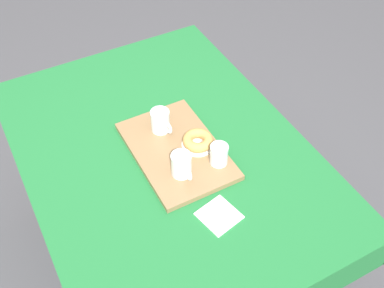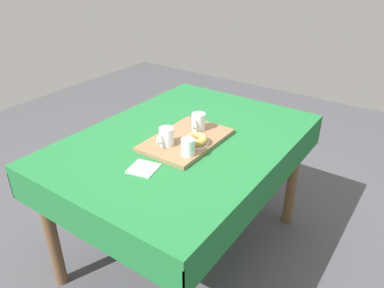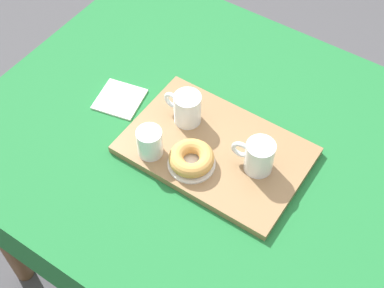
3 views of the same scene
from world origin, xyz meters
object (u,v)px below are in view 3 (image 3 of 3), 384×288
at_px(water_glass_near, 150,143).
at_px(sugar_donut_left, 191,158).
at_px(tea_mug_left, 186,110).
at_px(tea_mug_right, 259,157).
at_px(donut_plate_left, 191,163).
at_px(dining_table, 231,168).
at_px(serving_tray, 216,150).
at_px(paper_napkin, 120,99).

relative_size(water_glass_near, sugar_donut_left, 0.70).
relative_size(tea_mug_left, water_glass_near, 1.38).
relative_size(tea_mug_right, donut_plate_left, 0.91).
relative_size(dining_table, serving_tray, 3.01).
distance_m(dining_table, sugar_donut_left, 0.19).
bearing_deg(donut_plate_left, paper_napkin, 164.36).
distance_m(tea_mug_left, tea_mug_right, 0.23).
height_order(tea_mug_left, sugar_donut_left, tea_mug_left).
bearing_deg(donut_plate_left, water_glass_near, -166.46).
bearing_deg(tea_mug_right, dining_table, 160.34).
height_order(water_glass_near, sugar_donut_left, water_glass_near).
distance_m(dining_table, serving_tray, 0.11).
bearing_deg(serving_tray, dining_table, 49.86).
bearing_deg(donut_plate_left, tea_mug_left, 129.58).
relative_size(dining_table, donut_plate_left, 11.54).
distance_m(dining_table, tea_mug_right, 0.18).
xyz_separation_m(dining_table, serving_tray, (-0.03, -0.04, 0.10)).
relative_size(serving_tray, donut_plate_left, 3.83).
bearing_deg(donut_plate_left, tea_mug_right, 30.88).
relative_size(dining_table, paper_napkin, 11.49).
bearing_deg(sugar_donut_left, serving_tray, 73.60).
height_order(donut_plate_left, sugar_donut_left, sugar_donut_left).
distance_m(tea_mug_right, water_glass_near, 0.27).
bearing_deg(tea_mug_right, donut_plate_left, -149.12).
height_order(donut_plate_left, paper_napkin, donut_plate_left).
bearing_deg(donut_plate_left, dining_table, 64.80).
xyz_separation_m(serving_tray, donut_plate_left, (-0.02, -0.08, 0.01)).
distance_m(water_glass_near, sugar_donut_left, 0.11).
xyz_separation_m(water_glass_near, sugar_donut_left, (0.11, 0.03, -0.01)).
xyz_separation_m(tea_mug_left, sugar_donut_left, (0.09, -0.11, -0.02)).
xyz_separation_m(donut_plate_left, sugar_donut_left, (0.00, 0.00, 0.02)).
bearing_deg(paper_napkin, dining_table, 5.08).
xyz_separation_m(tea_mug_left, donut_plate_left, (0.09, -0.11, -0.04)).
relative_size(tea_mug_left, sugar_donut_left, 0.97).
xyz_separation_m(sugar_donut_left, paper_napkin, (-0.30, 0.08, -0.04)).
distance_m(serving_tray, sugar_donut_left, 0.09).
height_order(dining_table, sugar_donut_left, sugar_donut_left).
bearing_deg(tea_mug_left, paper_napkin, -172.48).
height_order(tea_mug_right, paper_napkin, tea_mug_right).
xyz_separation_m(tea_mug_right, paper_napkin, (-0.44, -0.00, -0.06)).
distance_m(dining_table, water_glass_near, 0.26).
distance_m(water_glass_near, paper_napkin, 0.23).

